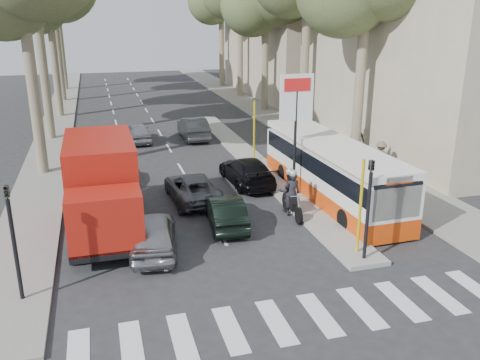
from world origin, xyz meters
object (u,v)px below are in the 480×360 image
at_px(red_truck, 102,186).
at_px(city_bus, 331,169).
at_px(silver_hatchback, 153,234).
at_px(motorcycle, 290,193).
at_px(dark_hatchback, 225,211).

height_order(red_truck, city_bus, red_truck).
relative_size(silver_hatchback, red_truck, 0.60).
distance_m(red_truck, city_bus, 9.95).
bearing_deg(motorcycle, dark_hatchback, -168.21).
bearing_deg(silver_hatchback, red_truck, -47.72).
bearing_deg(silver_hatchback, motorcycle, -154.57).
distance_m(dark_hatchback, city_bus, 5.62).
distance_m(silver_hatchback, motorcycle, 6.23).
relative_size(dark_hatchback, motorcycle, 1.55).
xyz_separation_m(city_bus, motorcycle, (-2.39, -1.24, -0.51)).
bearing_deg(red_truck, motorcycle, -2.49).
bearing_deg(dark_hatchback, silver_hatchback, 31.37).
bearing_deg(dark_hatchback, city_bus, -157.37).
bearing_deg(silver_hatchback, dark_hatchback, -146.37).
height_order(dark_hatchback, city_bus, city_bus).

